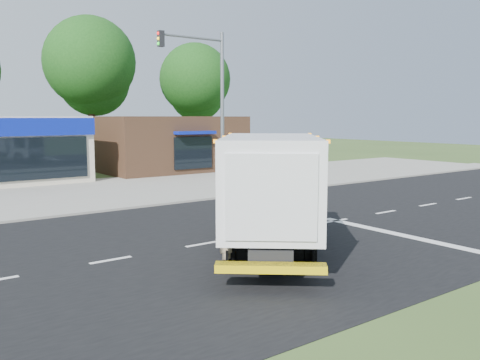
# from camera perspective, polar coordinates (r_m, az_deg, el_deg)

# --- Properties ---
(ground) EXTENTS (120.00, 120.00, 0.00)m
(ground) POSITION_cam_1_polar(r_m,az_deg,el_deg) (17.68, 4.07, -5.81)
(ground) COLOR #385123
(ground) RESTS_ON ground
(road_asphalt) EXTENTS (60.00, 14.00, 0.02)m
(road_asphalt) POSITION_cam_1_polar(r_m,az_deg,el_deg) (17.68, 4.07, -5.79)
(road_asphalt) COLOR black
(road_asphalt) RESTS_ON ground
(sidewalk) EXTENTS (60.00, 2.40, 0.12)m
(sidewalk) POSITION_cam_1_polar(r_m,az_deg,el_deg) (24.37, -8.58, -2.17)
(sidewalk) COLOR gray
(sidewalk) RESTS_ON ground
(parking_apron) EXTENTS (60.00, 9.00, 0.02)m
(parking_apron) POSITION_cam_1_polar(r_m,az_deg,el_deg) (29.57, -13.87, -0.78)
(parking_apron) COLOR gray
(parking_apron) RESTS_ON ground
(lane_markings) EXTENTS (55.20, 7.00, 0.01)m
(lane_markings) POSITION_cam_1_polar(r_m,az_deg,el_deg) (17.64, 10.30, -5.87)
(lane_markings) COLOR silver
(lane_markings) RESTS_ON road_asphalt
(ems_box_truck) EXTENTS (6.76, 7.49, 3.43)m
(ems_box_truck) POSITION_cam_1_polar(r_m,az_deg,el_deg) (14.86, 3.38, -0.50)
(ems_box_truck) COLOR black
(ems_box_truck) RESTS_ON ground
(emergency_worker) EXTENTS (0.67, 0.74, 1.81)m
(emergency_worker) POSITION_cam_1_polar(r_m,az_deg,el_deg) (13.18, -1.38, -6.27)
(emergency_worker) COLOR #CDB589
(emergency_worker) RESTS_ON ground
(brown_storefront) EXTENTS (10.00, 6.70, 4.00)m
(brown_storefront) POSITION_cam_1_polar(r_m,az_deg,el_deg) (37.80, -7.67, 4.06)
(brown_storefront) COLOR #382316
(brown_storefront) RESTS_ON ground
(traffic_signal_pole) EXTENTS (3.51, 0.25, 8.00)m
(traffic_signal_pole) POSITION_cam_1_polar(r_m,az_deg,el_deg) (24.76, -3.26, 9.34)
(traffic_signal_pole) COLOR gray
(traffic_signal_pole) RESTS_ON ground
(background_trees) EXTENTS (36.77, 7.39, 12.10)m
(background_trees) POSITION_cam_1_polar(r_m,az_deg,el_deg) (42.66, -22.78, 11.14)
(background_trees) COLOR #332114
(background_trees) RESTS_ON ground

